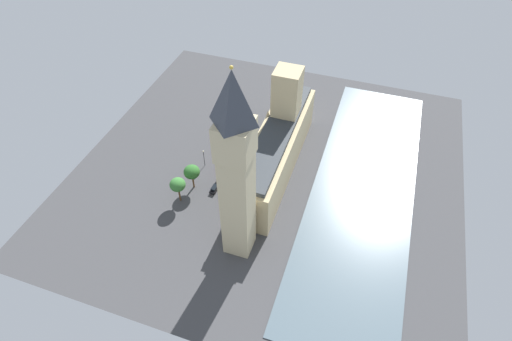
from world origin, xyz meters
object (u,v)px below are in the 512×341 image
object	(u,v)px
clock_tower	(236,171)
street_lamp_leading	(204,155)
car_silver_midblock	(250,118)
car_black_opposite_hall	(215,188)
plane_tree_corner	(192,172)
pedestrian_trailing	(251,161)
parliament_building	(278,144)
double_decker_bus_kerbside	(229,163)
pedestrian_by_river_gate	(237,183)
street_lamp_near_tower	(225,124)
car_dark_green_under_trees	(241,138)
plane_tree_far_end	(178,185)

from	to	relation	value
clock_tower	street_lamp_leading	bearing A→B (deg)	-49.70
car_silver_midblock	car_black_opposite_hall	distance (m)	38.30
plane_tree_corner	pedestrian_trailing	bearing A→B (deg)	-129.84
parliament_building	car_silver_midblock	size ratio (longest dim) A/B	12.39
clock_tower	double_decker_bus_kerbside	size ratio (longest dim) A/B	5.50
parliament_building	pedestrian_by_river_gate	distance (m)	18.56
car_silver_midblock	plane_tree_corner	size ratio (longest dim) A/B	0.49
car_silver_midblock	plane_tree_corner	distance (m)	40.02
clock_tower	parliament_building	bearing A→B (deg)	-90.92
car_silver_midblock	street_lamp_near_tower	xyz separation A→B (m)	(5.75, 10.87, 3.64)
clock_tower	pedestrian_by_river_gate	world-z (taller)	clock_tower
pedestrian_by_river_gate	street_lamp_leading	bearing A→B (deg)	136.68
parliament_building	pedestrian_trailing	distance (m)	12.48
double_decker_bus_kerbside	plane_tree_corner	world-z (taller)	plane_tree_corner
parliament_building	street_lamp_leading	xyz separation A→B (m)	(23.34, 8.09, -4.81)
car_silver_midblock	car_dark_green_under_trees	xyz separation A→B (m)	(-0.95, 12.45, -0.00)
parliament_building	car_black_opposite_hall	xyz separation A→B (m)	(15.64, 17.56, -8.60)
double_decker_bus_kerbside	plane_tree_corner	size ratio (longest dim) A/B	1.16
clock_tower	pedestrian_trailing	size ratio (longest dim) A/B	34.78
double_decker_bus_kerbside	street_lamp_leading	size ratio (longest dim) A/B	1.56
double_decker_bus_kerbside	car_black_opposite_hall	xyz separation A→B (m)	(0.74, 10.87, -1.75)
parliament_building	car_black_opposite_hall	world-z (taller)	parliament_building
clock_tower	street_lamp_leading	world-z (taller)	clock_tower
parliament_building	double_decker_bus_kerbside	world-z (taller)	parliament_building
clock_tower	double_decker_bus_kerbside	distance (m)	41.94
car_black_opposite_hall	plane_tree_corner	distance (m)	9.23
pedestrian_by_river_gate	plane_tree_far_end	bearing A→B (deg)	-163.70
car_dark_green_under_trees	plane_tree_far_end	bearing A→B (deg)	74.83
plane_tree_corner	street_lamp_leading	distance (m)	10.64
parliament_building	double_decker_bus_kerbside	size ratio (longest dim) A/B	5.27
street_lamp_near_tower	street_lamp_leading	bearing A→B (deg)	88.55
double_decker_bus_kerbside	pedestrian_trailing	distance (m)	8.09
car_silver_midblock	double_decker_bus_kerbside	bearing A→B (deg)	94.85
car_black_opposite_hall	street_lamp_leading	world-z (taller)	street_lamp_leading
clock_tower	pedestrian_by_river_gate	distance (m)	37.76
clock_tower	plane_tree_corner	bearing A→B (deg)	-36.77
double_decker_bus_kerbside	pedestrian_by_river_gate	world-z (taller)	double_decker_bus_kerbside
plane_tree_corner	street_lamp_near_tower	xyz separation A→B (m)	(0.28, -28.32, -2.35)
car_dark_green_under_trees	street_lamp_near_tower	size ratio (longest dim) A/B	0.64
clock_tower	car_dark_green_under_trees	world-z (taller)	clock_tower
parliament_building	car_silver_midblock	distance (m)	28.23
parliament_building	clock_tower	bearing A→B (deg)	89.08
plane_tree_far_end	car_black_opposite_hall	bearing A→B (deg)	-139.04
car_dark_green_under_trees	double_decker_bus_kerbside	xyz separation A→B (m)	(-1.30, 14.95, 1.75)
car_dark_green_under_trees	street_lamp_near_tower	xyz separation A→B (m)	(6.70, -1.58, 3.64)
clock_tower	street_lamp_near_tower	size ratio (longest dim) A/B	8.94
parliament_building	double_decker_bus_kerbside	distance (m)	17.71
car_dark_green_under_trees	street_lamp_leading	bearing A→B (deg)	64.82
parliament_building	plane_tree_far_end	size ratio (longest dim) A/B	6.02
plane_tree_far_end	street_lamp_near_tower	world-z (taller)	plane_tree_far_end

